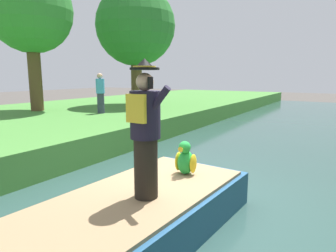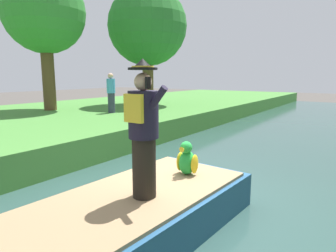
% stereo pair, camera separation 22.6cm
% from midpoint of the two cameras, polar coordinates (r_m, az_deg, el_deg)
% --- Properties ---
extents(ground_plane, '(80.00, 80.00, 0.00)m').
position_cam_midpoint_polar(ground_plane, '(5.56, 4.24, -15.28)').
color(ground_plane, '#4C4742').
extents(canal_water, '(6.01, 48.00, 0.10)m').
position_cam_midpoint_polar(canal_water, '(5.54, 4.24, -14.81)').
color(canal_water, '#2D4C47').
rests_on(canal_water, ground).
extents(boat, '(2.05, 4.30, 0.61)m').
position_cam_midpoint_polar(boat, '(4.30, -6.21, -17.20)').
color(boat, '#23517A').
rests_on(boat, canal_water).
extents(person_pirate, '(0.61, 0.42, 1.85)m').
position_cam_midpoint_polar(person_pirate, '(3.89, -3.08, -0.80)').
color(person_pirate, black).
rests_on(person_pirate, boat).
extents(parrot_plush, '(0.36, 0.34, 0.57)m').
position_cam_midpoint_polar(parrot_plush, '(4.97, 5.01, -6.58)').
color(parrot_plush, green).
rests_on(parrot_plush, boat).
extents(tree_slender, '(3.42, 3.42, 5.84)m').
position_cam_midpoint_polar(tree_slender, '(14.23, -22.31, 19.42)').
color(tree_slender, brown).
rests_on(tree_slender, grass_bank_near).
extents(tree_broad, '(3.96, 3.96, 5.94)m').
position_cam_midpoint_polar(tree_broad, '(15.66, -3.55, 18.58)').
color(tree_broad, brown).
rests_on(tree_broad, grass_bank_near).
extents(person_bystander, '(0.34, 0.34, 1.60)m').
position_cam_midpoint_polar(person_bystander, '(12.23, -10.39, 6.31)').
color(person_bystander, '#33384C').
rests_on(person_bystander, grass_bank_near).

